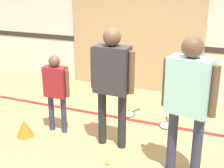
# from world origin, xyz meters

# --- Properties ---
(ground_plane) EXTENTS (16.00, 16.00, 0.00)m
(ground_plane) POSITION_xyz_m (0.00, 0.00, 0.00)
(ground_plane) COLOR tan
(wall_back) EXTENTS (16.00, 0.07, 3.20)m
(wall_back) POSITION_xyz_m (0.00, 2.61, 1.60)
(wall_back) COLOR silver
(wall_back) RESTS_ON ground_plane
(wall_panel) EXTENTS (2.99, 0.05, 2.37)m
(wall_panel) POSITION_xyz_m (-0.43, 2.55, 1.19)
(wall_panel) COLOR tan
(wall_panel) RESTS_ON ground_plane
(floor_stripe) EXTENTS (14.40, 0.10, 0.01)m
(floor_stripe) POSITION_xyz_m (0.00, 0.91, 0.00)
(floor_stripe) COLOR red
(floor_stripe) RESTS_ON ground_plane
(person_instructor) EXTENTS (0.67, 0.29, 1.77)m
(person_instructor) POSITION_xyz_m (0.11, -0.02, 1.10)
(person_instructor) COLOR #232328
(person_instructor) RESTS_ON ground_plane
(person_student_left) EXTENTS (0.49, 0.20, 1.28)m
(person_student_left) POSITION_xyz_m (-0.89, 0.06, 0.79)
(person_student_left) COLOR #2D334C
(person_student_left) RESTS_ON ground_plane
(person_student_right) EXTENTS (0.67, 0.38, 1.80)m
(person_student_right) POSITION_xyz_m (1.23, -0.36, 1.11)
(person_student_right) COLOR #2D334C
(person_student_right) RESTS_ON ground_plane
(racket_spare_on_floor) EXTENTS (0.41, 0.52, 0.03)m
(racket_spare_on_floor) POSITION_xyz_m (-0.05, 1.11, 0.01)
(racket_spare_on_floor) COLOR #28282D
(racket_spare_on_floor) RESTS_ON ground_plane
(racket_second_spare) EXTENTS (0.40, 0.55, 0.03)m
(racket_second_spare) POSITION_xyz_m (0.75, 0.93, 0.01)
(racket_second_spare) COLOR #28282D
(racket_second_spare) RESTS_ON ground_plane
(tennis_ball_near_instructor) EXTENTS (0.07, 0.07, 0.07)m
(tennis_ball_near_instructor) POSITION_xyz_m (0.26, -0.53, 0.03)
(tennis_ball_near_instructor) COLOR #CCE038
(tennis_ball_near_instructor) RESTS_ON ground_plane
(tennis_ball_by_spare_racket) EXTENTS (0.07, 0.07, 0.07)m
(tennis_ball_by_spare_racket) POSITION_xyz_m (-0.09, 1.14, 0.03)
(tennis_ball_by_spare_racket) COLOR #CCE038
(tennis_ball_by_spare_racket) RESTS_ON ground_plane
(tennis_ball_stray_left) EXTENTS (0.07, 0.07, 0.07)m
(tennis_ball_stray_left) POSITION_xyz_m (-0.14, 0.98, 0.03)
(tennis_ball_stray_left) COLOR #CCE038
(tennis_ball_stray_left) RESTS_ON ground_plane
(training_cone) EXTENTS (0.28, 0.28, 0.28)m
(training_cone) POSITION_xyz_m (-1.28, -0.30, 0.14)
(training_cone) COLOR orange
(training_cone) RESTS_ON ground_plane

